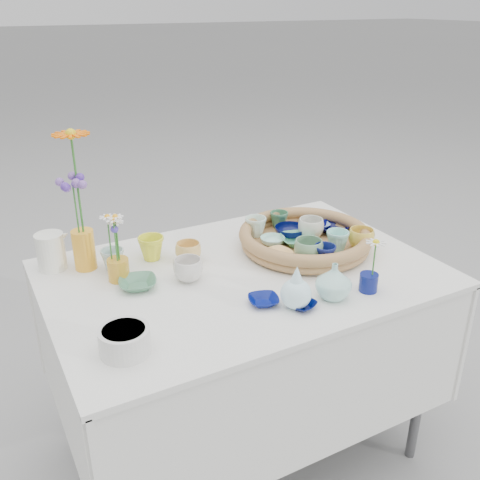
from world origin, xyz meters
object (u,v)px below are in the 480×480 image
bud_vase_seafoam (334,281)px  tall_vase_yellow (84,250)px  display_table (242,446)px  wicker_tray (305,239)px

bud_vase_seafoam → tall_vase_yellow: bearing=137.8°
bud_vase_seafoam → tall_vase_yellow: 0.81m
display_table → tall_vase_yellow: tall_vase_yellow is taller
display_table → tall_vase_yellow: 0.98m
display_table → bud_vase_seafoam: (0.15, -0.28, 0.82)m
display_table → wicker_tray: size_ratio=2.66×
display_table → wicker_tray: wicker_tray is taller
wicker_tray → bud_vase_seafoam: bearing=-110.8°
display_table → bud_vase_seafoam: 0.88m
wicker_tray → tall_vase_yellow: size_ratio=3.50×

